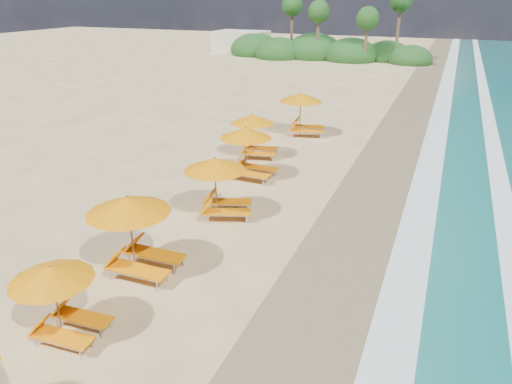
# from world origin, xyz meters

# --- Properties ---
(ground) EXTENTS (160.00, 160.00, 0.00)m
(ground) POSITION_xyz_m (0.00, 0.00, 0.00)
(ground) COLOR #DCBE81
(ground) RESTS_ON ground
(wet_sand) EXTENTS (4.00, 160.00, 0.01)m
(wet_sand) POSITION_xyz_m (4.00, 0.00, 0.01)
(wet_sand) COLOR #8C7B53
(wet_sand) RESTS_ON ground
(surf_foam) EXTENTS (4.00, 160.00, 0.01)m
(surf_foam) POSITION_xyz_m (6.70, 0.00, 0.03)
(surf_foam) COLOR white
(surf_foam) RESTS_ON ground
(station_1) EXTENTS (2.25, 2.11, 2.01)m
(station_1) POSITION_xyz_m (-1.93, -7.49, 1.12)
(station_1) COLOR olive
(station_1) RESTS_ON ground
(station_2) EXTENTS (2.70, 2.50, 2.49)m
(station_2) POSITION_xyz_m (-1.96, -4.38, 1.39)
(station_2) COLOR olive
(station_2) RESTS_ON ground
(station_3) EXTENTS (3.02, 2.98, 2.34)m
(station_3) POSITION_xyz_m (-1.42, 0.03, 1.31)
(station_3) COLOR olive
(station_3) RESTS_ON ground
(station_4) EXTENTS (2.61, 2.43, 2.37)m
(station_4) POSITION_xyz_m (-1.99, 4.07, 1.33)
(station_4) COLOR olive
(station_4) RESTS_ON ground
(station_5) EXTENTS (2.77, 2.67, 2.25)m
(station_5) POSITION_xyz_m (-2.84, 6.86, 1.26)
(station_5) COLOR olive
(station_5) RESTS_ON ground
(station_6) EXTENTS (3.11, 2.99, 2.54)m
(station_6) POSITION_xyz_m (-1.80, 11.66, 1.42)
(station_6) COLOR olive
(station_6) RESTS_ON ground
(treeline) EXTENTS (25.80, 8.80, 9.74)m
(treeline) POSITION_xyz_m (-9.94, 45.51, 1.00)
(treeline) COLOR #163D14
(treeline) RESTS_ON ground
(beach_building) EXTENTS (7.00, 5.00, 2.80)m
(beach_building) POSITION_xyz_m (-22.00, 48.00, 1.40)
(beach_building) COLOR beige
(beach_building) RESTS_ON ground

